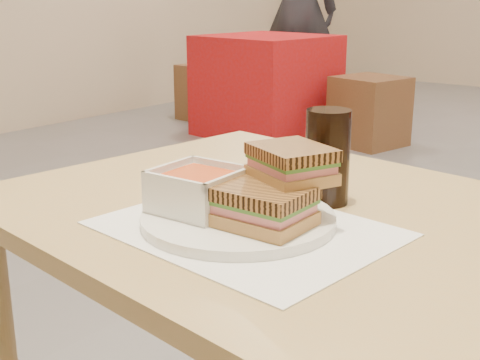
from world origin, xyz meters
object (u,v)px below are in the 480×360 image
Objects in this scene: cola_glass at (327,157)px; bg_chair_0r at (369,111)px; bg_table_0 at (266,86)px; main_table at (365,307)px; soup_bowl at (198,191)px; bg_chair_0l at (208,92)px; plate at (238,219)px; panini_lower at (264,206)px; patron_a at (298,8)px.

bg_chair_0r is (-1.61, 3.32, -0.58)m from cola_glass.
bg_table_0 is at bearing -168.80° from bg_chair_0r.
main_table is 0.29m from soup_bowl.
plate is at bearing -48.51° from bg_chair_0l.
bg_chair_0l is (-3.28, 3.44, -0.40)m from main_table.
panini_lower is 4.15m from bg_table_0.
patron_a is (-0.31, 0.89, 0.55)m from bg_table_0.
soup_bowl is (-0.06, -0.02, 0.03)m from plate.
bg_table_0 is 1.97× the size of bg_chair_0l.
patron_a is at bearing 122.29° from plate.
bg_chair_0r is 1.50m from patron_a.
panini_lower reaches higher than main_table.
patron_a reaches higher than soup_bowl.
plate is at bearing -65.89° from bg_chair_0r.
patron_a reaches higher than bg_table_0.
main_table is 0.69× the size of patron_a.
main_table is at bearing 29.79° from plate.
plate is at bearing -54.70° from bg_table_0.
panini_lower is at bearing 2.36° from soup_bowl.
soup_bowl is 4.98m from patron_a.
bg_chair_0l is 1.56m from bg_chair_0r.
bg_chair_0l is at bearing 165.46° from bg_table_0.
panini_lower is 5.04m from patron_a.
patron_a reaches higher than cola_glass.
main_table is at bearing -32.89° from cola_glass.
panini_lower is at bearing -65.24° from bg_chair_0r.
soup_bowl is at bearing -152.99° from main_table.
bg_chair_0r is (0.80, 0.16, -0.13)m from bg_table_0.
panini_lower is 0.23× the size of bg_chair_0r.
plate is at bearing 165.01° from panini_lower.
bg_chair_0r reaches higher than bg_chair_0l.
soup_bowl reaches higher than bg_chair_0r.
panini_lower is (-0.10, -0.11, 0.16)m from main_table.
cola_glass reaches higher than bg_chair_0l.
soup_bowl reaches higher than bg_table_0.
bg_table_0 is 1.78× the size of bg_chair_0r.
soup_bowl is at bearing -161.43° from plate.
patron_a is (-2.61, 4.24, 0.13)m from soup_bowl.
cola_glass is 4.65m from bg_chair_0l.
main_table is 2.70× the size of bg_chair_0l.
bg_table_0 is (-2.30, 3.35, -0.42)m from soup_bowl.
cola_glass is at bearing 147.11° from main_table.
cola_glass is at bearing -56.24° from patron_a.
bg_chair_0r is at bearing 115.78° from cola_glass.
patron_a is (-2.72, 4.24, 0.13)m from panini_lower.
bg_chair_0l is at bearing 131.87° from panini_lower.
bg_chair_0r is (-1.62, 3.50, -0.55)m from panini_lower.
bg_chair_0l is (-3.06, 3.55, -0.56)m from soup_bowl.
cola_glass is (-0.11, 0.07, 0.19)m from main_table.
bg_chair_0l is 1.08m from patron_a.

